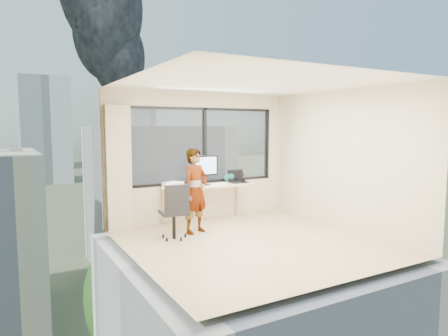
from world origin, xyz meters
TOP-DOWN VIEW (x-y plane):
  - floor at (0.00, 0.00)m, footprint 4.00×4.00m
  - ceiling at (0.00, 0.00)m, footprint 4.00×4.00m
  - wall_front at (0.00, -2.00)m, footprint 4.00×0.01m
  - wall_left at (-2.00, 0.00)m, footprint 0.01×4.00m
  - wall_right at (2.00, 0.00)m, footprint 0.01×4.00m
  - window_wall at (0.05, 2.00)m, footprint 3.30×0.16m
  - curtain at (-1.72, 1.88)m, footprint 0.45×0.14m
  - desk at (0.00, 1.66)m, footprint 1.80×0.60m
  - chair at (-1.07, 0.85)m, footprint 0.55×0.55m
  - person at (-0.58, 1.02)m, footprint 0.65×0.54m
  - monitor at (-0.04, 1.73)m, footprint 0.60×0.15m
  - game_console at (-0.66, 1.88)m, footprint 0.42×0.39m
  - laptop at (0.71, 1.64)m, footprint 0.38×0.40m
  - cellphone at (-0.21, 1.58)m, footprint 0.11×0.06m
  - pen_cup at (0.80, 1.58)m, footprint 0.10×0.10m
  - handbag at (0.61, 1.82)m, footprint 0.30×0.23m
  - exterior_ground at (0.00, 120.00)m, footprint 400.00×400.00m
  - near_bldg_b at (12.00, 38.00)m, footprint 14.00×13.00m
  - near_bldg_c at (30.00, 28.00)m, footprint 12.00×10.00m
  - far_tower_b at (8.00, 120.00)m, footprint 13.00×13.00m
  - far_tower_c at (45.00, 140.00)m, footprint 15.00×15.00m
  - hill_b at (100.00, 320.00)m, footprint 300.00×220.00m
  - tree_b at (4.00, 18.00)m, footprint 7.60×7.60m
  - tree_c at (22.00, 40.00)m, footprint 8.40×8.40m
  - smoke_plume_b at (55.00, 170.00)m, footprint 30.00×18.00m

SIDE VIEW (x-z plane):
  - exterior_ground at x=0.00m, z-range -14.02..-13.98m
  - hill_b at x=100.00m, z-range -62.00..34.00m
  - tree_b at x=4.00m, z-range -14.00..-5.00m
  - near_bldg_c at x=30.00m, z-range -14.00..-4.00m
  - tree_c at x=22.00m, z-range -14.00..-4.00m
  - near_bldg_b at x=12.00m, z-range -14.00..2.00m
  - far_tower_c at x=45.00m, z-range -14.00..12.00m
  - floor at x=0.00m, z-range -0.01..0.01m
  - desk at x=0.00m, z-range 0.00..0.75m
  - chair at x=-1.07m, z-range 0.00..0.98m
  - cellphone at x=-0.21m, z-range 0.75..0.76m
  - person at x=-0.58m, z-range 0.00..1.53m
  - game_console at x=-0.66m, z-range 0.75..0.83m
  - pen_cup at x=0.80m, z-range 0.75..0.86m
  - handbag at x=0.61m, z-range 0.75..0.96m
  - laptop at x=0.71m, z-range 0.75..0.99m
  - far_tower_b at x=8.00m, z-range -14.00..16.00m
  - monitor at x=-0.04m, z-range 0.75..1.35m
  - curtain at x=-1.72m, z-range 0.00..2.30m
  - wall_front at x=0.00m, z-range 0.00..2.60m
  - wall_left at x=-2.00m, z-range 0.00..2.60m
  - wall_right at x=2.00m, z-range 0.00..2.60m
  - window_wall at x=0.05m, z-range 0.75..2.30m
  - ceiling at x=0.00m, z-range 2.60..2.60m
  - smoke_plume_b at x=55.00m, z-range -8.00..62.00m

